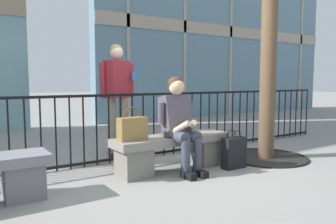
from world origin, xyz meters
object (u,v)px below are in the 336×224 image
(bystander_at_railing, at_px, (117,91))
(shopping_bag, at_px, (234,152))
(handbag_on_bench, at_px, (132,128))
(stone_bench, at_px, (172,149))
(seated_person_with_phone, at_px, (180,121))

(bystander_at_railing, bearing_deg, shopping_bag, -57.56)
(bystander_at_railing, bearing_deg, handbag_on_bench, -106.31)
(stone_bench, distance_m, shopping_bag, 0.83)
(seated_person_with_phone, relative_size, handbag_on_bench, 3.03)
(shopping_bag, bearing_deg, handbag_on_bench, 164.14)
(handbag_on_bench, relative_size, shopping_bag, 0.78)
(handbag_on_bench, xyz_separation_m, bystander_at_railing, (0.34, 1.16, 0.41))
(seated_person_with_phone, bearing_deg, stone_bench, 101.41)
(stone_bench, xyz_separation_m, bystander_at_railing, (-0.24, 1.15, 0.73))
(stone_bench, bearing_deg, bystander_at_railing, 101.90)
(handbag_on_bench, bearing_deg, bystander_at_railing, 73.69)
(handbag_on_bench, bearing_deg, seated_person_with_phone, -11.08)
(seated_person_with_phone, relative_size, bystander_at_railing, 0.71)
(shopping_bag, bearing_deg, bystander_at_railing, 122.44)
(shopping_bag, xyz_separation_m, bystander_at_railing, (-0.97, 1.53, 0.79))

